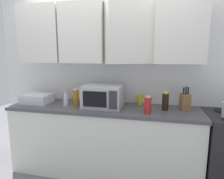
{
  "coord_description": "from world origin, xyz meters",
  "views": [
    {
      "loc": [
        0.65,
        -2.61,
        1.55
      ],
      "look_at": [
        0.1,
        -0.25,
        1.12
      ],
      "focal_mm": 30.99,
      "sensor_mm": 36.0,
      "label": 1
    }
  ],
  "objects": [
    {
      "name": "microwave",
      "position": [
        -0.0,
        -0.31,
        1.04
      ],
      "size": [
        0.48,
        0.37,
        0.28
      ],
      "color": "#B7B7BC",
      "rests_on": "counter_run"
    },
    {
      "name": "bottle_spice_jar",
      "position": [
        -0.61,
        -0.13,
        0.97
      ],
      "size": [
        0.06,
        0.06,
        0.15
      ],
      "color": "#BC6638",
      "rests_on": "counter_run"
    },
    {
      "name": "dish_rack",
      "position": [
        -0.95,
        -0.3,
        0.96
      ],
      "size": [
        0.38,
        0.3,
        0.12
      ],
      "primitive_type": "cube",
      "color": "silver",
      "rests_on": "counter_run"
    },
    {
      "name": "wall_back_with_cabinets",
      "position": [
        0.0,
        -0.07,
        1.58
      ],
      "size": [
        3.28,
        0.55,
        2.6
      ],
      "color": "white",
      "rests_on": "ground_plane"
    },
    {
      "name": "bottle_yellow_mustard",
      "position": [
        0.45,
        -0.08,
        0.97
      ],
      "size": [
        0.07,
        0.07,
        0.16
      ],
      "color": "gold",
      "rests_on": "counter_run"
    },
    {
      "name": "counter_run",
      "position": [
        0.0,
        -0.3,
        0.45
      ],
      "size": [
        2.41,
        0.63,
        0.9
      ],
      "color": "white",
      "rests_on": "ground_plane"
    },
    {
      "name": "bottle_soy_dark",
      "position": [
        0.76,
        -0.28,
        1.01
      ],
      "size": [
        0.08,
        0.08,
        0.22
      ],
      "color": "black",
      "rests_on": "counter_run"
    },
    {
      "name": "bottle_red_sauce",
      "position": [
        0.57,
        -0.46,
        1.0
      ],
      "size": [
        0.08,
        0.08,
        0.2
      ],
      "color": "red",
      "rests_on": "counter_run"
    },
    {
      "name": "bottle_amber_vinegar",
      "position": [
        -0.38,
        -0.29,
        1.01
      ],
      "size": [
        0.08,
        0.08,
        0.22
      ],
      "color": "#AD701E",
      "rests_on": "counter_run"
    },
    {
      "name": "bottle_clear_tall",
      "position": [
        -0.49,
        -0.37,
        0.98
      ],
      "size": [
        0.06,
        0.06,
        0.17
      ],
      "color": "silver",
      "rests_on": "counter_run"
    },
    {
      "name": "knife_block",
      "position": [
        0.99,
        -0.23,
        1.0
      ],
      "size": [
        0.12,
        0.14,
        0.29
      ],
      "color": "brown",
      "rests_on": "counter_run"
    }
  ]
}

